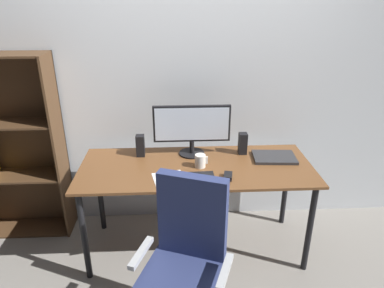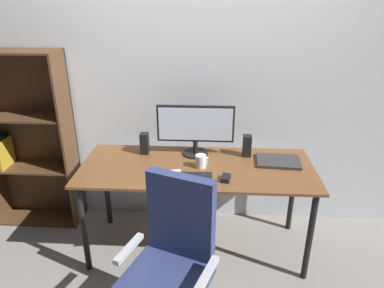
# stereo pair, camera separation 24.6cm
# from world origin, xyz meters

# --- Properties ---
(ground_plane) EXTENTS (12.00, 12.00, 0.00)m
(ground_plane) POSITION_xyz_m (0.00, 0.00, 0.00)
(ground_plane) COLOR gray
(back_wall) EXTENTS (6.40, 0.10, 2.60)m
(back_wall) POSITION_xyz_m (0.00, 0.52, 1.30)
(back_wall) COLOR silver
(back_wall) RESTS_ON ground
(desk) EXTENTS (1.71, 0.70, 0.74)m
(desk) POSITION_xyz_m (0.00, 0.00, 0.66)
(desk) COLOR brown
(desk) RESTS_ON ground
(monitor) EXTENTS (0.59, 0.20, 0.40)m
(monitor) POSITION_xyz_m (-0.02, 0.21, 0.97)
(monitor) COLOR black
(monitor) RESTS_ON desk
(keyboard) EXTENTS (0.29, 0.12, 0.02)m
(keyboard) POSITION_xyz_m (-0.03, -0.18, 0.75)
(keyboard) COLOR black
(keyboard) RESTS_ON desk
(mouse) EXTENTS (0.07, 0.11, 0.03)m
(mouse) POSITION_xyz_m (0.21, -0.20, 0.76)
(mouse) COLOR black
(mouse) RESTS_ON desk
(coffee_mug) EXTENTS (0.09, 0.08, 0.10)m
(coffee_mug) POSITION_xyz_m (0.03, -0.01, 0.79)
(coffee_mug) COLOR white
(coffee_mug) RESTS_ON desk
(laptop) EXTENTS (0.34, 0.25, 0.02)m
(laptop) POSITION_xyz_m (0.61, 0.09, 0.75)
(laptop) COLOR #2D2D30
(laptop) RESTS_ON desk
(speaker_left) EXTENTS (0.06, 0.07, 0.17)m
(speaker_left) POSITION_xyz_m (-0.42, 0.20, 0.82)
(speaker_left) COLOR black
(speaker_left) RESTS_ON desk
(speaker_right) EXTENTS (0.06, 0.07, 0.17)m
(speaker_right) POSITION_xyz_m (0.38, 0.20, 0.82)
(speaker_right) COLOR black
(speaker_right) RESTS_ON desk
(paper_sheet) EXTENTS (0.27, 0.33, 0.00)m
(paper_sheet) POSITION_xyz_m (-0.19, -0.22, 0.74)
(paper_sheet) COLOR white
(paper_sheet) RESTS_ON desk
(office_chair) EXTENTS (0.58, 0.58, 1.01)m
(office_chair) POSITION_xyz_m (-0.11, -0.77, 0.46)
(office_chair) COLOR #B7BABC
(office_chair) RESTS_ON ground
(bookshelf) EXTENTS (0.73, 0.28, 1.52)m
(bookshelf) POSITION_xyz_m (-1.46, 0.35, 0.75)
(bookshelf) COLOR #4C331E
(bookshelf) RESTS_ON ground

